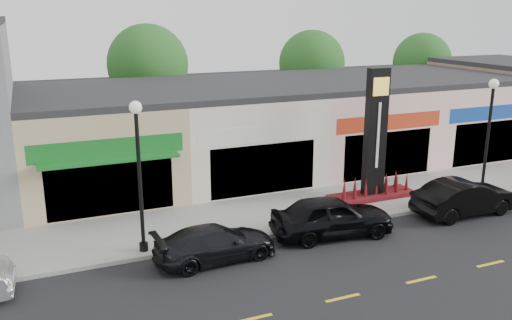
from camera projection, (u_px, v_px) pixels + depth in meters
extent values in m
plane|color=black|center=(369.00, 245.00, 20.45)|extent=(120.00, 120.00, 0.00)
cube|color=gray|center=(313.00, 206.00, 24.30)|extent=(52.00, 4.30, 0.15)
cube|color=gray|center=(340.00, 224.00, 22.30)|extent=(52.00, 0.20, 0.15)
cube|color=tan|center=(95.00, 142.00, 26.89)|extent=(7.00, 10.00, 4.50)
cube|color=#262628|center=(91.00, 94.00, 26.26)|extent=(7.00, 10.00, 0.30)
cube|color=black|center=(111.00, 187.00, 22.72)|extent=(5.25, 0.10, 2.40)
cube|color=#176923|center=(108.00, 148.00, 22.27)|extent=(6.30, 0.12, 0.80)
cube|color=#176923|center=(110.00, 160.00, 21.98)|extent=(5.60, 0.90, 0.12)
cube|color=silver|center=(227.00, 131.00, 29.52)|extent=(7.00, 10.00, 4.50)
cube|color=#262628|center=(227.00, 87.00, 28.88)|extent=(7.00, 10.00, 0.30)
cube|color=black|center=(263.00, 169.00, 25.34)|extent=(5.25, 0.10, 2.40)
cube|color=silver|center=(264.00, 134.00, 24.89)|extent=(6.30, 0.12, 0.80)
cube|color=beige|center=(338.00, 121.00, 32.14)|extent=(7.00, 10.00, 4.50)
cube|color=#262628|center=(340.00, 81.00, 31.51)|extent=(7.00, 10.00, 0.30)
cube|color=black|center=(387.00, 154.00, 27.97)|extent=(5.25, 0.10, 2.40)
cube|color=red|center=(389.00, 122.00, 27.52)|extent=(6.30, 0.12, 0.80)
cube|color=beige|center=(432.00, 113.00, 34.76)|extent=(7.00, 10.00, 4.50)
cube|color=#262628|center=(435.00, 75.00, 34.13)|extent=(7.00, 10.00, 0.30)
cube|color=black|center=(490.00, 142.00, 30.59)|extent=(5.25, 0.10, 2.40)
cube|color=#16419B|center=(494.00, 112.00, 30.14)|extent=(6.30, 0.12, 0.80)
cylinder|color=#382619|center=(151.00, 120.00, 35.87)|extent=(0.36, 0.36, 3.15)
sphere|color=#1A4C18|center=(148.00, 65.00, 34.90)|extent=(5.20, 5.20, 5.20)
cylinder|color=#382619|center=(310.00, 109.00, 40.39)|extent=(0.36, 0.36, 2.97)
sphere|color=#1A4C18|center=(312.00, 63.00, 39.49)|extent=(4.80, 4.80, 4.80)
cylinder|color=#382619|center=(419.00, 102.00, 44.16)|extent=(0.36, 0.36, 2.80)
sphere|color=#1A4C18|center=(422.00, 62.00, 43.30)|extent=(4.60, 4.60, 4.60)
cylinder|color=black|center=(144.00, 247.00, 19.60)|extent=(0.32, 0.32, 0.30)
cylinder|color=black|center=(140.00, 181.00, 18.94)|extent=(0.14, 0.14, 5.00)
sphere|color=silver|center=(136.00, 107.00, 18.25)|extent=(0.44, 0.44, 0.44)
cylinder|color=black|center=(481.00, 192.00, 25.59)|extent=(0.32, 0.32, 0.30)
cylinder|color=black|center=(487.00, 140.00, 24.93)|extent=(0.14, 0.14, 5.00)
sphere|color=silver|center=(494.00, 84.00, 24.25)|extent=(0.44, 0.44, 0.44)
cube|color=#4E0D14|center=(372.00, 195.00, 25.24)|extent=(4.20, 1.30, 0.20)
cube|color=black|center=(375.00, 135.00, 24.48)|extent=(1.00, 0.40, 6.00)
cube|color=yellow|center=(381.00, 87.00, 23.70)|extent=(0.80, 0.05, 0.80)
cube|color=silver|center=(378.00, 136.00, 24.28)|extent=(0.12, 0.04, 3.00)
imported|color=black|center=(215.00, 243.00, 19.06)|extent=(2.06, 4.49, 1.27)
imported|color=black|center=(332.00, 216.00, 21.09)|extent=(2.45, 4.97, 1.63)
imported|color=black|center=(465.00, 197.00, 23.35)|extent=(1.69, 4.74, 1.56)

